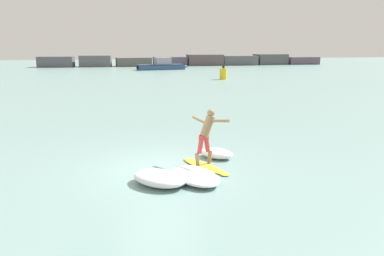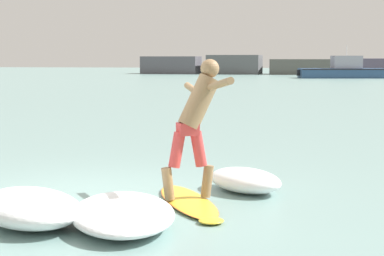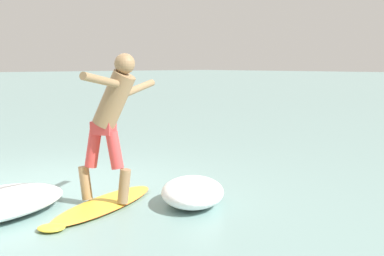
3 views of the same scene
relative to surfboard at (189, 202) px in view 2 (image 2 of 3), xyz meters
name	(u,v)px [view 2 (image 2 of 3)]	position (x,y,z in m)	size (l,w,h in m)	color
ground_plane	(85,198)	(-1.45, 0.15, -0.03)	(200.00, 200.00, 0.00)	gray
surfboard	(189,202)	(0.00, 0.00, 0.00)	(1.35, 2.21, 0.20)	yellow
surfer	(197,116)	(0.10, 0.09, 1.11)	(1.01, 1.57, 1.81)	#8F6F4B
fishing_boat_near_jetty	(345,70)	(5.84, 50.39, 0.63)	(9.02, 3.62, 2.87)	navy
wave_foam_at_tail	(29,207)	(-1.64, -1.26, 0.16)	(1.93, 1.94, 0.38)	white
wave_foam_at_nose	(245,180)	(0.66, 0.88, 0.13)	(1.42, 1.41, 0.33)	white
wave_foam_beside	(123,213)	(-0.57, -1.14, 0.11)	(1.70, 2.23, 0.28)	white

